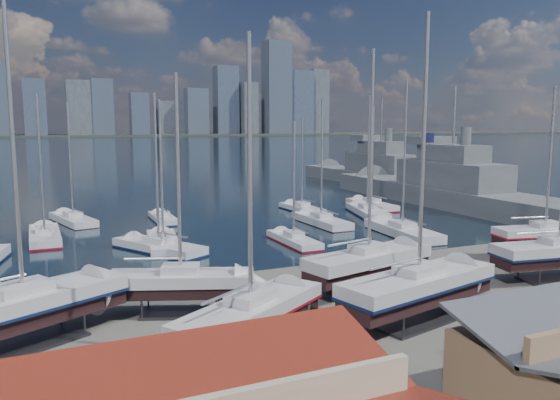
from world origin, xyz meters
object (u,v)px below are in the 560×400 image
naval_ship_east (451,194)px  car_a (300,378)px  naval_ship_west (380,177)px  flagpole (421,202)px  sailboat_cradle_0 (24,307)px

naval_ship_east → car_a: (-44.37, -40.45, -0.91)m
naval_ship_west → car_a: 84.53m
naval_ship_west → flagpole: bearing=145.4°
naval_ship_east → sailboat_cradle_0: bearing=120.1°
sailboat_cradle_0 → naval_ship_east: sailboat_cradle_0 is taller
car_a → flagpole: size_ratio=0.40×
sailboat_cradle_0 → naval_ship_east: 62.62m
naval_ship_west → naval_ship_east: bearing=164.3°
naval_ship_east → naval_ship_west: naval_ship_east is taller
naval_ship_east → naval_ship_west: 27.76m
naval_ship_east → car_a: bearing=133.9°
car_a → flagpole: 17.40m
sailboat_cradle_0 → naval_ship_west: 83.85m
sailboat_cradle_0 → flagpole: sailboat_cradle_0 is taller
naval_ship_east → flagpole: (-30.72, -31.26, 4.72)m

